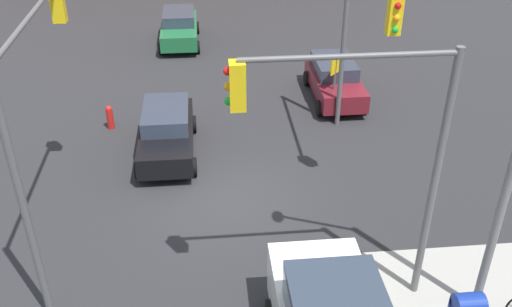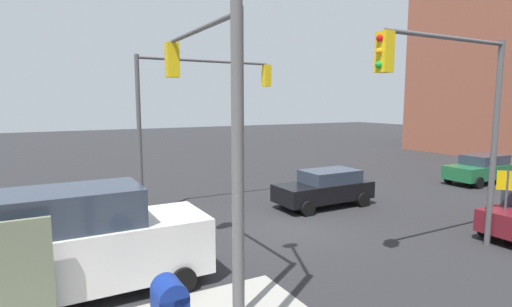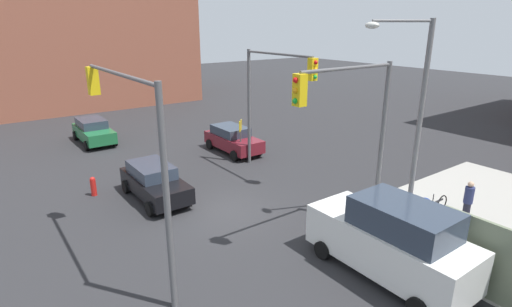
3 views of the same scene
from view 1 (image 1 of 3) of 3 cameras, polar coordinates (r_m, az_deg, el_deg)
ground_plane at (r=18.05m, az=-2.85°, el=-4.38°), size 120.00×120.00×0.00m
traffic_signal_nw_corner at (r=18.82m, az=10.49°, el=12.50°), size 5.33×0.36×6.50m
traffic_signal_se_corner at (r=14.45m, az=-21.07°, el=5.32°), size 6.29×0.36×6.50m
traffic_signal_ne_corner at (r=12.21m, az=10.58°, el=1.73°), size 0.36×4.76×6.50m
street_lamp_corner at (r=12.73m, az=23.28°, el=1.42°), size 1.30×2.50×8.00m
warning_sign_two_way at (r=22.52m, az=7.90°, el=7.72°), size 0.48×0.48×2.40m
fire_hydrant at (r=22.39m, az=-14.40°, el=3.58°), size 0.26×0.26×0.94m
hatchback_green at (r=30.45m, az=-7.68°, el=12.41°), size 4.43×2.02×1.62m
sedan_black at (r=20.19m, az=-8.92°, el=2.23°), size 4.45×2.02×1.62m
sedan_maroon at (r=24.19m, az=7.86°, el=7.36°), size 4.34×2.02×1.62m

